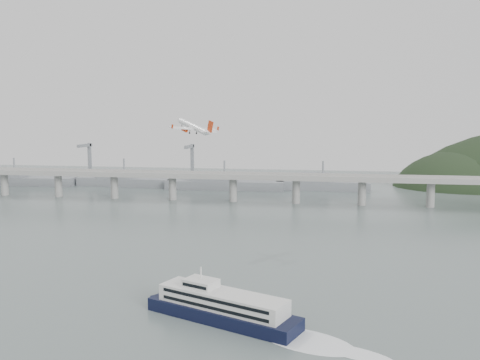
# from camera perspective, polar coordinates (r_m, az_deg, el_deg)

# --- Properties ---
(ground) EXTENTS (900.00, 900.00, 0.00)m
(ground) POSITION_cam_1_polar(r_m,az_deg,el_deg) (208.60, -2.56, -11.76)
(ground) COLOR #566462
(ground) RESTS_ON ground
(bridge) EXTENTS (800.00, 22.00, 23.90)m
(bridge) POSITION_cam_1_polar(r_m,az_deg,el_deg) (398.33, 3.30, -0.04)
(bridge) COLOR gray
(bridge) RESTS_ON ground
(distant_fleet) EXTENTS (453.00, 60.90, 40.00)m
(distant_fleet) POSITION_cam_1_polar(r_m,az_deg,el_deg) (502.32, -13.62, -0.04)
(distant_fleet) COLOR slate
(distant_fleet) RESTS_ON ground
(ferry) EXTENTS (85.16, 41.60, 16.91)m
(ferry) POSITION_cam_1_polar(r_m,az_deg,el_deg) (174.37, -2.00, -14.04)
(ferry) COLOR black
(ferry) RESTS_ON ground
(airliner) EXTENTS (27.41, 25.96, 10.61)m
(airliner) POSITION_cam_1_polar(r_m,az_deg,el_deg) (271.30, -5.19, 5.93)
(airliner) COLOR white
(airliner) RESTS_ON ground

